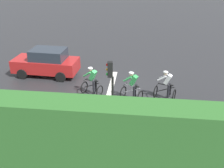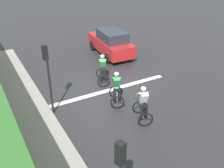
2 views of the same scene
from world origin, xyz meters
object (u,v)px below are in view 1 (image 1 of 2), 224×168
at_px(traffic_light_near_crossing, 111,88).
at_px(cyclist_mid, 92,82).
at_px(cyclist_second, 132,87).
at_px(car_red, 47,62).
at_px(cyclist_lead, 166,86).

bearing_deg(traffic_light_near_crossing, cyclist_mid, -156.90).
height_order(cyclist_second, car_red, car_red).
height_order(cyclist_mid, traffic_light_near_crossing, traffic_light_near_crossing).
distance_m(cyclist_second, car_red, 6.28).
distance_m(cyclist_lead, car_red, 7.80).
height_order(cyclist_lead, traffic_light_near_crossing, traffic_light_near_crossing).
distance_m(cyclist_mid, traffic_light_near_crossing, 3.98).
distance_m(cyclist_mid, car_red, 4.17).
xyz_separation_m(cyclist_lead, cyclist_second, (0.33, -1.77, 0.00)).
xyz_separation_m(cyclist_mid, traffic_light_near_crossing, (3.41, 1.46, 1.43)).
distance_m(cyclist_lead, cyclist_mid, 3.99).
relative_size(cyclist_mid, traffic_light_near_crossing, 0.50).
bearing_deg(cyclist_lead, cyclist_second, -79.43).
height_order(cyclist_second, cyclist_mid, same).
bearing_deg(traffic_light_near_crossing, cyclist_lead, 142.98).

